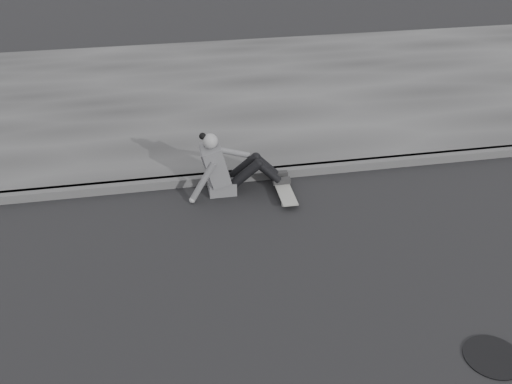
% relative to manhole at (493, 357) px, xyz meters
% --- Properties ---
extents(ground, '(80.00, 80.00, 0.00)m').
position_rel_manhole_xyz_m(ground, '(-1.52, 1.00, -0.01)').
color(ground, black).
rests_on(ground, ground).
extents(curb, '(24.00, 0.16, 0.12)m').
position_rel_manhole_xyz_m(curb, '(-1.52, 3.58, 0.05)').
color(curb, '#444444').
rests_on(curb, ground).
extents(sidewalk, '(24.00, 6.00, 0.12)m').
position_rel_manhole_xyz_m(sidewalk, '(-1.52, 6.60, 0.05)').
color(sidewalk, '#393939').
rests_on(sidewalk, ground).
extents(manhole, '(0.54, 0.54, 0.01)m').
position_rel_manhole_xyz_m(manhole, '(0.00, 0.00, 0.00)').
color(manhole, black).
rests_on(manhole, ground).
extents(skateboard, '(0.20, 0.78, 0.09)m').
position_rel_manhole_xyz_m(skateboard, '(-1.26, 3.07, 0.07)').
color(skateboard, '#A7A6A1').
rests_on(skateboard, ground).
extents(seated_woman, '(1.38, 0.46, 0.88)m').
position_rel_manhole_xyz_m(seated_woman, '(-2.00, 3.32, 0.35)').
color(seated_woman, '#535456').
rests_on(seated_woman, ground).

